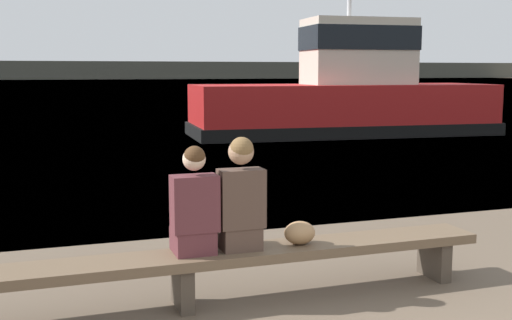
{
  "coord_description": "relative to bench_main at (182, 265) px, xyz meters",
  "views": [
    {
      "loc": [
        -2.28,
        -2.6,
        2.05
      ],
      "look_at": [
        0.57,
        5.65,
        0.82
      ],
      "focal_mm": 45.0,
      "sensor_mm": 36.0,
      "label": 1
    }
  ],
  "objects": [
    {
      "name": "bench_main",
      "position": [
        0.0,
        0.0,
        0.0
      ],
      "size": [
        5.7,
        0.49,
        0.47
      ],
      "color": "brown",
      "rests_on": "ground"
    },
    {
      "name": "far_shoreline",
      "position": [
        1.14,
        151.11,
        1.67
      ],
      "size": [
        600.0,
        12.0,
        4.11
      ],
      "primitive_type": "cube",
      "color": "#4C4C42",
      "rests_on": "ground"
    },
    {
      "name": "shopping_bag",
      "position": [
        1.09,
        -0.01,
        0.2
      ],
      "size": [
        0.29,
        0.24,
        0.21
      ],
      "color": "#9E754C",
      "rests_on": "bench_main"
    },
    {
      "name": "person_left",
      "position": [
        0.11,
        0.01,
        0.49
      ],
      "size": [
        0.4,
        0.38,
        0.95
      ],
      "color": "#56282D",
      "rests_on": "bench_main"
    },
    {
      "name": "person_right",
      "position": [
        0.53,
        0.0,
        0.54
      ],
      "size": [
        0.4,
        0.39,
        1.01
      ],
      "color": "#4C382D",
      "rests_on": "bench_main"
    },
    {
      "name": "tugboat_red",
      "position": [
        8.33,
        13.26,
        0.77
      ],
      "size": [
        9.98,
        3.96,
        5.74
      ],
      "rotation": [
        0.0,
        0.0,
        1.49
      ],
      "color": "#A81919",
      "rests_on": "water_surface"
    },
    {
      "name": "water_surface",
      "position": [
        1.14,
        122.36,
        -0.38
      ],
      "size": [
        240.0,
        240.0,
        0.0
      ],
      "primitive_type": "plane",
      "color": "teal",
      "rests_on": "ground"
    }
  ]
}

